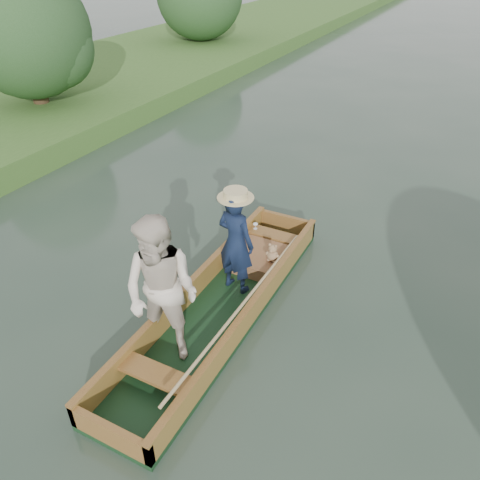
% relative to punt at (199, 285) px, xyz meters
% --- Properties ---
extents(ground, '(120.00, 120.00, 0.00)m').
position_rel_punt_xyz_m(ground, '(0.11, 0.39, -0.76)').
color(ground, '#283D30').
rests_on(ground, ground).
extents(trees_far, '(22.12, 17.66, 4.44)m').
position_rel_punt_xyz_m(trees_far, '(-4.48, 8.85, 1.63)').
color(trees_far, '#47331E').
rests_on(trees_far, ground).
extents(punt, '(1.30, 5.00, 2.12)m').
position_rel_punt_xyz_m(punt, '(0.00, 0.00, 0.00)').
color(punt, '#133319').
rests_on(punt, ground).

